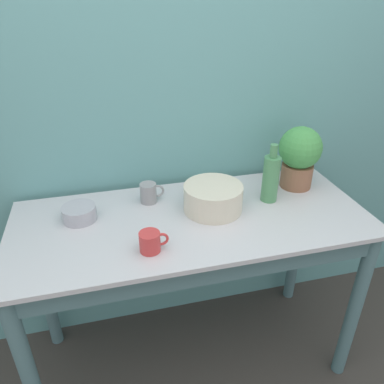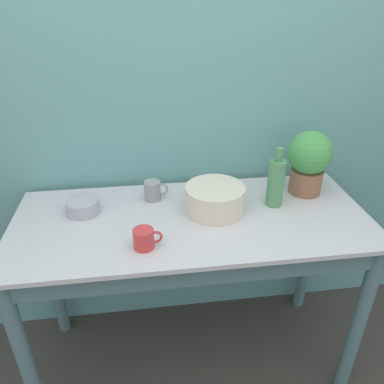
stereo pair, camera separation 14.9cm
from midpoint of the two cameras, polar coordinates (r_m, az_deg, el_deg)
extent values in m
cube|color=#609E9E|center=(1.74, -5.61, 12.32)|extent=(6.00, 0.05, 2.40)
cylinder|color=slate|center=(1.69, -26.01, -24.31)|extent=(0.06, 0.06, 0.83)
cylinder|color=slate|center=(1.88, 21.38, -16.39)|extent=(0.06, 0.06, 0.83)
cylinder|color=slate|center=(2.06, -23.73, -12.52)|extent=(0.06, 0.06, 0.83)
cylinder|color=slate|center=(2.22, 13.86, -7.28)|extent=(0.06, 0.06, 0.83)
cube|color=slate|center=(1.39, -0.36, -12.21)|extent=(1.38, 0.02, 0.10)
cube|color=silver|center=(1.56, -2.75, -4.26)|extent=(1.48, 0.63, 0.02)
cylinder|color=#8C5B42|center=(1.82, 13.37, 2.44)|extent=(0.15, 0.15, 0.11)
sphere|color=#47994C|center=(1.76, 13.88, 6.50)|extent=(0.20, 0.20, 0.20)
cylinder|color=beige|center=(1.58, 0.53, -0.96)|extent=(0.25, 0.25, 0.11)
cylinder|color=#4C8C59|center=(1.65, 9.38, 1.88)|extent=(0.07, 0.07, 0.21)
cylinder|color=#4C8C59|center=(1.59, 9.75, 6.12)|extent=(0.03, 0.03, 0.06)
cylinder|color=gray|center=(1.66, -9.23, -0.22)|extent=(0.07, 0.07, 0.09)
torus|color=gray|center=(1.66, -7.83, 0.08)|extent=(0.06, 0.01, 0.06)
cylinder|color=#C63838|center=(1.37, -9.60, -7.61)|extent=(0.08, 0.08, 0.08)
torus|color=#C63838|center=(1.37, -7.79, -7.25)|extent=(0.05, 0.01, 0.05)
cylinder|color=#A8A8B2|center=(1.61, -19.38, -3.13)|extent=(0.14, 0.14, 0.06)
camera|label=1|loc=(0.07, -92.86, -1.58)|focal=35.00mm
camera|label=2|loc=(0.07, 87.14, 1.58)|focal=35.00mm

